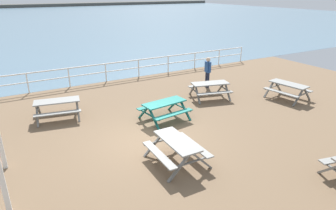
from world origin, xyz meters
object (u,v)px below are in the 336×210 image
at_px(picnic_table_near_right, 288,87).
at_px(picnic_table_far_right, 177,146).
at_px(picnic_table_far_left, 210,87).
at_px(visitor, 208,70).
at_px(picnic_table_near_left, 57,105).
at_px(picnic_table_mid_centre, 164,106).

bearing_deg(picnic_table_near_right, picnic_table_far_right, 97.19).
bearing_deg(picnic_table_far_left, visitor, 72.51).
xyz_separation_m(picnic_table_far_left, visitor, (0.93, 1.45, 0.36)).
xyz_separation_m(picnic_table_near_right, picnic_table_far_right, (-7.75, -2.23, 0.00)).
xyz_separation_m(picnic_table_near_left, visitor, (7.94, 0.28, 0.36)).
relative_size(picnic_table_near_right, picnic_table_far_left, 0.94).
bearing_deg(visitor, picnic_table_near_left, -169.69).
relative_size(picnic_table_far_left, visitor, 1.28).
relative_size(picnic_table_far_left, picnic_table_far_right, 1.17).
xyz_separation_m(picnic_table_near_right, picnic_table_far_left, (-3.26, 1.99, 0.00)).
height_order(picnic_table_mid_centre, picnic_table_far_right, same).
bearing_deg(picnic_table_far_left, picnic_table_near_left, -174.48).
bearing_deg(picnic_table_near_left, picnic_table_far_right, -54.13).
distance_m(picnic_table_near_left, picnic_table_near_right, 10.75).
relative_size(picnic_table_near_left, picnic_table_far_left, 0.96).
xyz_separation_m(picnic_table_mid_centre, visitor, (4.16, 2.65, 0.36)).
distance_m(picnic_table_near_left, picnic_table_mid_centre, 4.46).
xyz_separation_m(picnic_table_mid_centre, picnic_table_far_right, (-1.25, -3.03, 0.00)).
height_order(picnic_table_near_left, picnic_table_near_right, same).
bearing_deg(picnic_table_near_left, picnic_table_near_right, -6.37).
bearing_deg(visitor, picnic_table_far_left, -114.22).
bearing_deg(picnic_table_far_right, picnic_table_far_left, -46.24).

